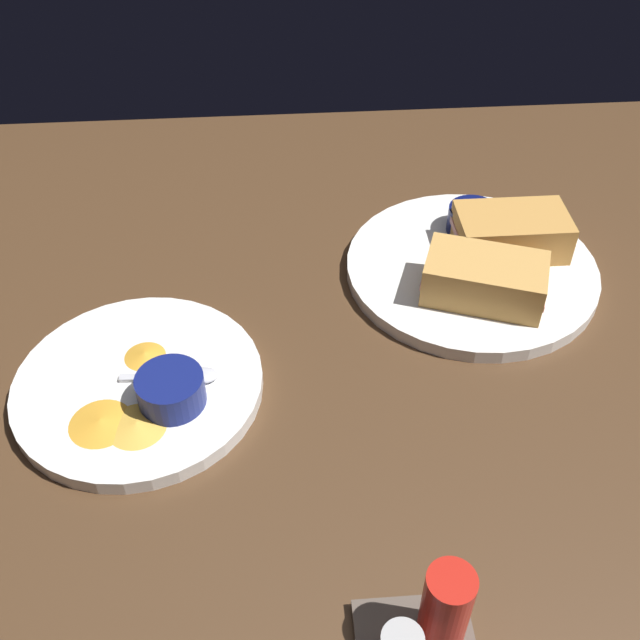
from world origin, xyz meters
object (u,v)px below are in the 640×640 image
Objects in this scene: plate_chips_companion at (139,385)px; ramekin_light_gravy at (171,389)px; plate_sandwich_main at (471,269)px; sandwich_half_near at (485,279)px; condiment_caddy at (426,636)px; spoon_by_gravy_ramekin at (189,376)px; ramekin_dark_sauce at (472,219)px; sandwich_half_far at (511,232)px; spoon_by_dark_ramekin at (462,252)px.

ramekin_light_gravy reaches higher than plate_chips_companion.
ramekin_light_gravy is (33.68, 18.76, 2.57)cm from plate_sandwich_main.
condiment_caddy is (13.43, 38.50, -0.59)cm from sandwich_half_near.
ramekin_light_gravy is 3.51cm from spoon_by_gravy_ramekin.
spoon_by_gravy_ramekin is at bearing -116.54° from ramekin_light_gravy.
ramekin_dark_sauce reaches higher than spoon_by_gravy_ramekin.
spoon_by_gravy_ramekin is (32.25, 15.89, 1.16)cm from plate_sandwich_main.
spoon_by_gravy_ramekin is at bearing 177.34° from plate_chips_companion.
sandwich_half_far is 1.39× the size of spoon_by_dark_ramekin.
condiment_caddy is at bearing 72.83° from plate_sandwich_main.
sandwich_half_far is 1.34× the size of spoon_by_gravy_ramekin.
ramekin_light_gravy is at bearing 63.46° from spoon_by_gravy_ramekin.
spoon_by_dark_ramekin is 36.07cm from spoon_by_gravy_ramekin.
condiment_caddy is at bearing 129.91° from plate_chips_companion.
condiment_caddy reaches higher than sandwich_half_far.
plate_sandwich_main is 46.23cm from condiment_caddy.
sandwich_half_near is 40.78cm from condiment_caddy.
plate_chips_companion is 2.62× the size of condiment_caddy.
spoon_by_dark_ramekin reaches higher than plate_sandwich_main.
plate_sandwich_main is 1.18× the size of plate_chips_companion.
condiment_caddy is at bearing 123.43° from spoon_by_gravy_ramekin.
sandwich_half_near reaches higher than ramekin_light_gravy.
plate_sandwich_main is 2.40cm from spoon_by_dark_ramekin.
spoon_by_gravy_ramekin is (37.20, 18.52, -2.04)cm from sandwich_half_far.
plate_sandwich_main is 40.56cm from plate_chips_companion.
sandwich_half_near is at bearing -109.23° from condiment_caddy.
spoon_by_gravy_ramekin is (-5.17, 0.24, 1.16)cm from plate_chips_companion.
plate_chips_companion is (38.68, 22.16, -2.60)cm from ramekin_dark_sauce.
plate_chips_companion is 2.51× the size of spoon_by_gravy_ramekin.
sandwich_half_near is 1.55× the size of spoon_by_dark_ramekin.
sandwich_half_far is at bearing -151.02° from ramekin_light_gravy.
condiment_caddy is at bearing 68.33° from sandwich_half_far.
spoon_by_gravy_ramekin is at bearing 26.23° from plate_sandwich_main.
spoon_by_gravy_ramekin is (33.51, 22.40, -1.44)cm from ramekin_dark_sauce.
sandwich_half_near is 2.27× the size of ramekin_light_gravy.
ramekin_dark_sauce is 0.61× the size of spoon_by_gravy_ramekin.
sandwich_half_near reaches higher than spoon_by_dark_ramekin.
sandwich_half_near is 12.21cm from ramekin_dark_sauce.
plate_sandwich_main is 7.13cm from ramekin_dark_sauce.
ramekin_light_gravy is at bearing 140.19° from plate_chips_companion.
condiment_caddy is (-20.06, 25.34, 0.03)cm from ramekin_light_gravy.
plate_chips_companion is at bearing 25.66° from spoon_by_dark_ramekin.
plate_sandwich_main is at bearing -91.98° from sandwich_half_near.
plate_sandwich_main is at bearing 79.02° from ramekin_dark_sauce.
condiment_caddy reaches higher than ramekin_dark_sauce.
plate_chips_companion is at bearing -50.09° from condiment_caddy.
plate_sandwich_main is 6.45cm from sandwich_half_near.
sandwich_half_near is 9.70cm from sandwich_half_far.
sandwich_half_far is at bearing -151.98° from plate_sandwich_main.
sandwich_half_near is at bearing -158.54° from ramekin_light_gravy.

